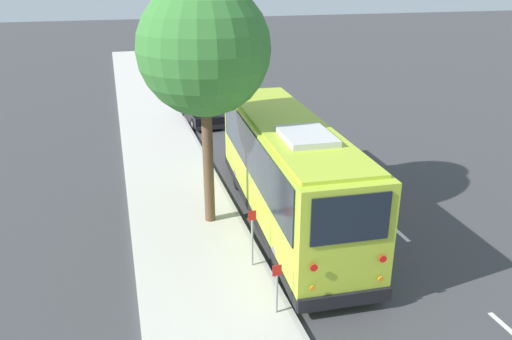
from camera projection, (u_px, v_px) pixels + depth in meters
name	position (u px, v px, depth m)	size (l,w,h in m)	color
ground_plane	(295.00, 223.00, 16.51)	(160.00, 160.00, 0.00)	#3D3D3F
sidewalk_slab	(188.00, 236.00, 15.59)	(80.00, 3.46, 0.15)	beige
curb_strip	(244.00, 228.00, 16.05)	(80.00, 0.14, 0.15)	#AAA69D
shuttle_bus	(287.00, 166.00, 15.96)	(10.44, 2.95, 3.63)	#ADC633
parked_sedan_black	(202.00, 112.00, 27.45)	(4.35, 1.88, 1.27)	black
parked_sedan_blue	(189.00, 87.00, 33.37)	(4.19, 1.88, 1.28)	navy
street_tree	(203.00, 40.00, 14.41)	(3.91, 3.91, 8.06)	brown
sign_post_near	(277.00, 288.00, 11.71)	(0.06, 0.22, 1.31)	gray
sign_post_far	(252.00, 238.00, 13.58)	(0.06, 0.22, 1.68)	gray
lane_stripe_mid	(389.00, 224.00, 16.46)	(2.40, 0.14, 0.01)	silver
lane_stripe_ahead	(319.00, 162.00, 21.83)	(2.40, 0.14, 0.01)	silver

